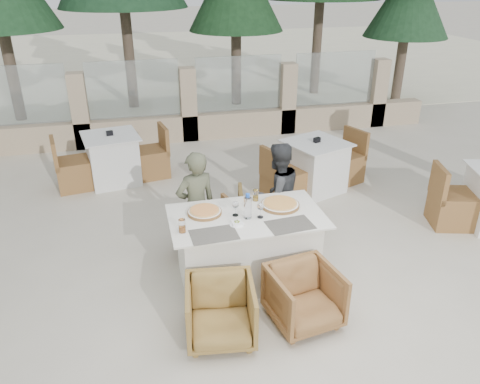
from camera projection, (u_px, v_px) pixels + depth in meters
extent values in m
plane|color=beige|center=(251.00, 281.00, 5.09)|extent=(80.00, 80.00, 0.00)
cube|color=#EDE8C2|center=(156.00, 59.00, 17.36)|extent=(30.00, 16.00, 0.01)
cone|color=#1D4123|center=(408.00, 7.00, 10.97)|extent=(1.98, 1.98, 4.50)
cube|color=#59554C|center=(214.00, 235.00, 4.48)|extent=(0.46, 0.32, 0.00)
cube|color=#534F47|center=(290.00, 225.00, 4.65)|extent=(0.48, 0.34, 0.00)
cylinder|color=#DA5A1D|center=(205.00, 212.00, 4.85)|extent=(0.41, 0.41, 0.05)
cylinder|color=#C6661B|center=(280.00, 204.00, 5.00)|extent=(0.53, 0.53, 0.05)
cylinder|color=#C2EAFF|center=(248.00, 206.00, 4.72)|extent=(0.09, 0.09, 0.27)
cylinder|color=orange|center=(182.00, 226.00, 4.50)|extent=(0.07, 0.07, 0.14)
cylinder|color=#C28C1B|center=(256.00, 195.00, 5.11)|extent=(0.07, 0.07, 0.13)
imported|color=brown|center=(211.00, 232.00, 5.42)|extent=(0.83, 0.84, 0.63)
imported|color=olive|center=(266.00, 214.00, 5.81)|extent=(0.80, 0.81, 0.63)
imported|color=olive|center=(220.00, 312.00, 4.21)|extent=(0.69, 0.70, 0.57)
imported|color=olive|center=(304.00, 297.00, 4.40)|extent=(0.71, 0.72, 0.57)
imported|color=#4F523B|center=(196.00, 206.00, 5.27)|extent=(0.54, 0.43, 1.30)
imported|color=#313336|center=(277.00, 194.00, 5.56)|extent=(0.75, 0.67, 1.29)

